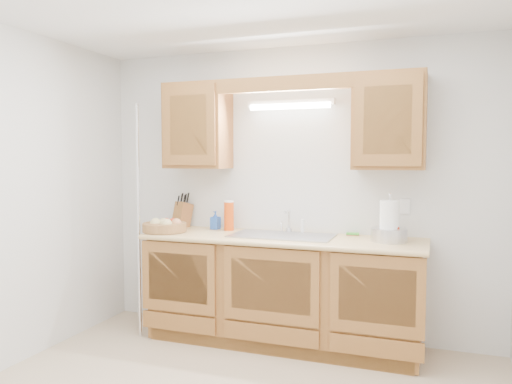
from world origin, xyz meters
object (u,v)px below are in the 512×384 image
at_px(fruit_basket, 165,226).
at_px(paper_towel, 389,221).
at_px(knife_block, 182,214).
at_px(apple_bowl, 389,234).

bearing_deg(fruit_basket, paper_towel, 3.92).
distance_m(knife_block, paper_towel, 1.90).
xyz_separation_m(fruit_basket, paper_towel, (1.88, 0.13, 0.10)).
bearing_deg(fruit_basket, knife_block, 89.97).
xyz_separation_m(paper_towel, apple_bowl, (0.00, 0.01, -0.10)).
bearing_deg(knife_block, paper_towel, 12.67).
bearing_deg(apple_bowl, fruit_basket, -175.83).
bearing_deg(knife_block, fruit_basket, -71.40).
relative_size(paper_towel, apple_bowl, 1.16).
xyz_separation_m(fruit_basket, apple_bowl, (1.88, 0.14, 0.01)).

